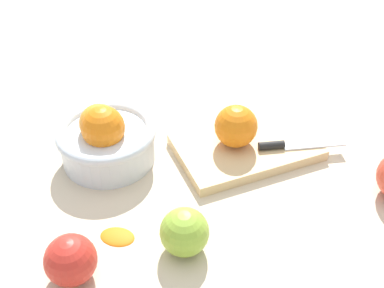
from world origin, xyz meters
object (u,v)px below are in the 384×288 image
(apple_front_left, at_px, (71,260))
(apple_front_left_2, at_px, (184,232))
(knife, at_px, (290,145))
(bowl, at_px, (106,138))
(cutting_board, at_px, (246,147))
(orange_on_board, at_px, (236,126))

(apple_front_left, height_order, apple_front_left_2, same)
(knife, xyz_separation_m, apple_front_left, (-0.40, -0.11, 0.01))
(bowl, bearing_deg, apple_front_left, -115.23)
(bowl, relative_size, apple_front_left, 2.44)
(cutting_board, bearing_deg, orange_on_board, 160.02)
(apple_front_left, bearing_deg, bowl, 64.77)
(cutting_board, xyz_separation_m, apple_front_left_2, (-0.18, -0.16, 0.02))
(orange_on_board, height_order, apple_front_left_2, orange_on_board)
(knife, height_order, apple_front_left_2, apple_front_left_2)
(apple_front_left_2, bearing_deg, apple_front_left, 175.41)
(bowl, distance_m, apple_front_left, 0.24)
(cutting_board, xyz_separation_m, knife, (0.06, -0.04, 0.01))
(knife, bearing_deg, bowl, 159.34)
(cutting_board, relative_size, orange_on_board, 3.26)
(cutting_board, bearing_deg, apple_front_left, -156.29)
(apple_front_left, xyz_separation_m, apple_front_left_2, (0.15, -0.01, 0.00))
(apple_front_left_2, bearing_deg, bowl, 102.37)
(bowl, xyz_separation_m, orange_on_board, (0.21, -0.07, 0.01))
(orange_on_board, relative_size, apple_front_left, 1.07)
(bowl, relative_size, orange_on_board, 2.28)
(knife, bearing_deg, orange_on_board, 151.36)
(orange_on_board, xyz_separation_m, apple_front_left_2, (-0.16, -0.17, -0.02))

